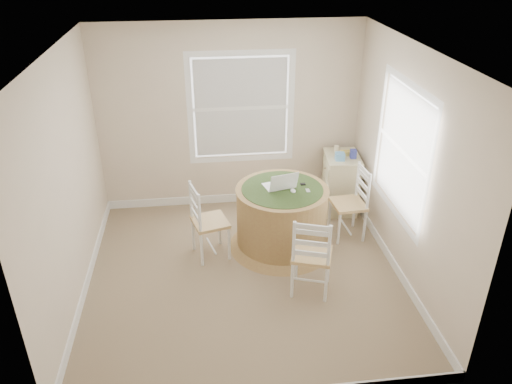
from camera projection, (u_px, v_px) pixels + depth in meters
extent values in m
cube|color=#937D5D|center=(244.00, 275.00, 5.87)|extent=(3.60, 3.60, 0.02)
cube|color=white|center=(241.00, 49.00, 4.65)|extent=(3.60, 3.60, 0.02)
cube|color=beige|center=(230.00, 118.00, 6.85)|extent=(3.60, 0.02, 2.60)
cube|color=beige|center=(267.00, 282.00, 3.67)|extent=(3.60, 0.02, 2.60)
cube|color=beige|center=(66.00, 185.00, 5.07)|extent=(0.02, 3.60, 2.60)
cube|color=beige|center=(407.00, 167.00, 5.45)|extent=(0.02, 3.60, 2.60)
cube|color=white|center=(232.00, 198.00, 7.41)|extent=(3.60, 0.02, 0.12)
cube|color=white|center=(87.00, 282.00, 5.65)|extent=(0.02, 3.60, 0.12)
cube|color=white|center=(391.00, 260.00, 6.03)|extent=(0.02, 3.60, 0.12)
cylinder|color=olive|center=(282.00, 215.00, 6.21)|extent=(1.12, 1.12, 0.73)
cone|color=olive|center=(281.00, 242.00, 6.40)|extent=(1.32, 1.32, 0.08)
cylinder|color=olive|center=(282.00, 190.00, 6.04)|extent=(1.14, 1.14, 0.03)
cylinder|color=#30491F|center=(282.00, 189.00, 6.03)|extent=(0.99, 0.99, 0.01)
cone|color=#30491F|center=(282.00, 193.00, 6.06)|extent=(1.10, 1.10, 0.10)
cube|color=white|center=(279.00, 186.00, 6.10)|extent=(0.41, 0.33, 0.02)
cube|color=silver|center=(279.00, 185.00, 6.10)|extent=(0.32, 0.20, 0.00)
cube|color=black|center=(284.00, 182.00, 5.92)|extent=(0.36, 0.15, 0.23)
ellipsoid|color=white|center=(293.00, 191.00, 5.97)|extent=(0.07, 0.10, 0.04)
cube|color=#B7BABF|center=(308.00, 191.00, 5.99)|extent=(0.05, 0.09, 0.02)
cube|color=black|center=(303.00, 184.00, 6.13)|extent=(0.06, 0.05, 0.02)
cube|color=beige|center=(340.00, 183.00, 7.07)|extent=(0.49, 0.63, 0.81)
cube|color=beige|center=(343.00, 157.00, 6.88)|extent=(0.52, 0.67, 0.02)
cube|color=#C1BD8F|center=(323.00, 199.00, 7.18)|extent=(0.06, 0.50, 0.17)
cube|color=#C1BD8F|center=(324.00, 183.00, 7.06)|extent=(0.06, 0.50, 0.17)
cube|color=#C1BD8F|center=(325.00, 168.00, 6.95)|extent=(0.06, 0.50, 0.17)
cube|color=#5D9ED5|center=(340.00, 157.00, 6.72)|extent=(0.13, 0.13, 0.10)
cube|color=gold|center=(347.00, 153.00, 6.88)|extent=(0.16, 0.11, 0.06)
cube|color=#313993|center=(354.00, 154.00, 6.78)|extent=(0.09, 0.09, 0.12)
cylinder|color=beige|center=(336.00, 148.00, 6.99)|extent=(0.07, 0.07, 0.09)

